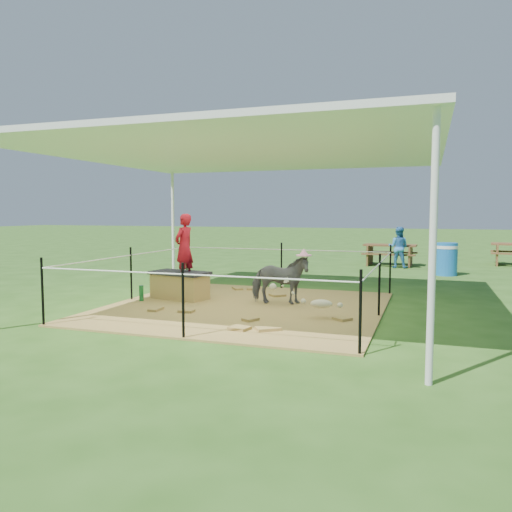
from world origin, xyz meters
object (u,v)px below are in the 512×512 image
(trash_barrel, at_px, (446,259))
(distant_person, at_px, (398,247))
(straw_bale, at_px, (180,286))
(foal, at_px, (321,302))
(pony, at_px, (280,280))
(picnic_table_near, at_px, (390,255))
(green_bottle, at_px, (141,293))
(woman, at_px, (184,242))

(trash_barrel, bearing_deg, distant_person, 132.54)
(straw_bale, height_order, trash_barrel, trash_barrel)
(foal, height_order, trash_barrel, trash_barrel)
(distant_person, bearing_deg, pony, 84.51)
(picnic_table_near, height_order, distant_person, distant_person)
(picnic_table_near, bearing_deg, trash_barrel, -49.99)
(foal, bearing_deg, green_bottle, 164.38)
(straw_bale, relative_size, foal, 1.13)
(green_bottle, bearing_deg, pony, 11.98)
(trash_barrel, bearing_deg, green_bottle, -131.55)
(green_bottle, bearing_deg, distant_person, 61.37)
(woman, relative_size, green_bottle, 4.32)
(straw_bale, bearing_deg, distant_person, 63.32)
(straw_bale, distance_m, woman, 0.85)
(straw_bale, xyz_separation_m, green_bottle, (-0.55, -0.45, -0.09))
(green_bottle, xyz_separation_m, distant_person, (4.08, 7.47, 0.44))
(woman, xyz_separation_m, picnic_table_near, (3.14, 7.64, -0.77))
(green_bottle, xyz_separation_m, pony, (2.48, 0.53, 0.29))
(green_bottle, bearing_deg, woman, 34.70)
(straw_bale, relative_size, picnic_table_near, 0.65)
(woman, bearing_deg, picnic_table_near, 168.39)
(green_bottle, bearing_deg, trash_barrel, 48.45)
(pony, xyz_separation_m, trash_barrel, (2.89, 5.53, -0.04))
(pony, bearing_deg, green_bottle, 91.97)
(trash_barrel, xyz_separation_m, distant_person, (-1.29, 1.41, 0.18))
(trash_barrel, height_order, picnic_table_near, trash_barrel)
(distant_person, bearing_deg, green_bottle, 68.85)
(foal, relative_size, distant_person, 0.74)
(woman, height_order, distant_person, woman)
(woman, bearing_deg, straw_bale, -79.23)
(woman, distance_m, pony, 1.94)
(pony, bearing_deg, trash_barrel, -37.61)
(picnic_table_near, distance_m, distant_person, 0.74)
(picnic_table_near, relative_size, distant_person, 1.29)
(green_bottle, relative_size, picnic_table_near, 0.18)
(straw_bale, height_order, distant_person, distant_person)
(straw_bale, bearing_deg, trash_barrel, 49.32)
(woman, bearing_deg, pony, 103.14)
(trash_barrel, distance_m, picnic_table_near, 2.57)
(pony, relative_size, foal, 1.13)
(woman, xyz_separation_m, trash_barrel, (4.72, 5.61, -0.67))
(straw_bale, distance_m, trash_barrel, 7.40)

